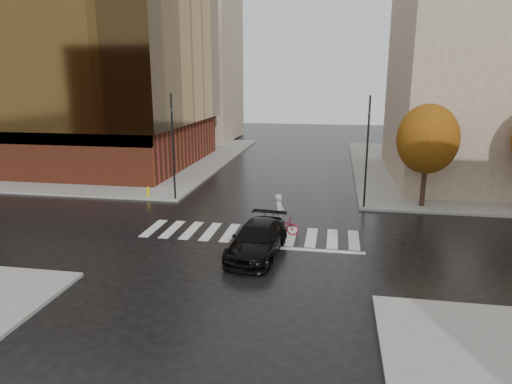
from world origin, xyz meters
TOP-DOWN VIEW (x-y plane):
  - ground at (0.00, 0.00)m, footprint 120.00×120.00m
  - sidewalk_nw at (-21.00, 21.00)m, footprint 30.00×30.00m
  - crosswalk at (0.00, 0.50)m, footprint 12.00×3.00m
  - office_glass at (-22.00, 17.99)m, footprint 27.00×19.00m
  - building_ne_tan at (17.00, 17.00)m, footprint 16.00×16.00m
  - building_nw_far at (-16.00, 37.00)m, footprint 14.00×12.00m
  - tree_ne_a at (10.00, 7.40)m, footprint 3.80×3.80m
  - sedan at (0.90, -2.35)m, footprint 2.60×5.45m
  - cyclist at (1.62, 0.80)m, footprint 2.02×0.97m
  - traffic_light_nw at (-6.30, 6.30)m, footprint 0.22×0.20m
  - traffic_light_ne at (6.30, 6.46)m, footprint 0.20×0.22m
  - fire_hydrant at (-8.35, 6.50)m, footprint 0.25×0.25m
  - manhole at (0.40, 2.00)m, footprint 0.84×0.84m

SIDE VIEW (x-z plane):
  - ground at x=0.00m, z-range 0.00..0.00m
  - crosswalk at x=0.00m, z-range 0.00..0.01m
  - manhole at x=0.40m, z-range 0.00..0.01m
  - sidewalk_nw at x=-21.00m, z-range 0.00..0.15m
  - fire_hydrant at x=-8.35m, z-range 0.18..0.88m
  - cyclist at x=1.62m, z-range -0.35..1.85m
  - sedan at x=0.90m, z-range 0.00..1.53m
  - traffic_light_ne at x=6.30m, z-range 0.61..7.62m
  - traffic_light_nw at x=-6.30m, z-range 0.62..7.71m
  - tree_ne_a at x=10.00m, z-range 1.20..7.71m
  - office_glass at x=-22.00m, z-range 0.28..16.28m
  - building_ne_tan at x=17.00m, z-range 0.15..18.15m
  - building_nw_far at x=-16.00m, z-range 0.15..20.15m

